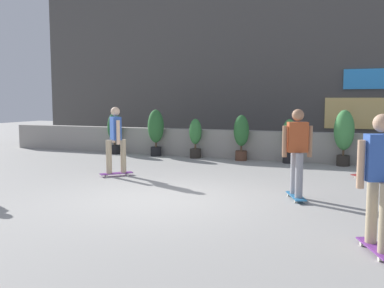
# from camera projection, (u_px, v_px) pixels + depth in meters

# --- Properties ---
(ground_plane) EXTENTS (48.00, 48.00, 0.00)m
(ground_plane) POSITION_uv_depth(u_px,v_px,m) (163.00, 199.00, 7.98)
(ground_plane) COLOR #9E9B96
(planter_wall) EXTENTS (18.00, 0.40, 0.90)m
(planter_wall) POSITION_uv_depth(u_px,v_px,m) (244.00, 145.00, 13.49)
(planter_wall) COLOR gray
(planter_wall) RESTS_ON ground
(building_backdrop) EXTENTS (20.00, 2.08, 6.50)m
(building_backdrop) POSITION_uv_depth(u_px,v_px,m) (270.00, 65.00, 16.90)
(building_backdrop) COLOR #4C4947
(building_backdrop) RESTS_ON ground
(potted_plant_0) EXTENTS (0.48, 0.48, 1.43)m
(potted_plant_0) POSITION_uv_depth(u_px,v_px,m) (114.00, 130.00, 14.67)
(potted_plant_0) COLOR black
(potted_plant_0) RESTS_ON ground
(potted_plant_1) EXTENTS (0.54, 0.54, 1.55)m
(potted_plant_1) POSITION_uv_depth(u_px,v_px,m) (156.00, 129.00, 14.08)
(potted_plant_1) COLOR black
(potted_plant_1) RESTS_ON ground
(potted_plant_2) EXTENTS (0.40, 0.40, 1.27)m
(potted_plant_2) POSITION_uv_depth(u_px,v_px,m) (195.00, 137.00, 13.58)
(potted_plant_2) COLOR #2D2823
(potted_plant_2) RESTS_ON ground
(potted_plant_3) EXTENTS (0.47, 0.47, 1.41)m
(potted_plant_3) POSITION_uv_depth(u_px,v_px,m) (241.00, 134.00, 13.02)
(potted_plant_3) COLOR brown
(potted_plant_3) RESTS_ON ground
(potted_plant_4) EXTENTS (0.42, 0.42, 1.31)m
(potted_plant_4) POSITION_uv_depth(u_px,v_px,m) (289.00, 139.00, 12.49)
(potted_plant_4) COLOR black
(potted_plant_4) RESTS_ON ground
(potted_plant_5) EXTENTS (0.56, 0.56, 1.59)m
(potted_plant_5) POSITION_uv_depth(u_px,v_px,m) (344.00, 133.00, 11.92)
(potted_plant_5) COLOR #2D2823
(potted_plant_5) RESTS_ON ground
(skater_mid_plaza) EXTENTS (0.53, 0.82, 1.70)m
(skater_mid_plaza) POSITION_uv_depth(u_px,v_px,m) (380.00, 177.00, 5.04)
(skater_mid_plaza) COLOR #72338C
(skater_mid_plaza) RESTS_ON ground
(skater_foreground) EXTENTS (0.70, 0.72, 1.70)m
(skater_foreground) POSITION_uv_depth(u_px,v_px,m) (116.00, 138.00, 10.31)
(skater_foreground) COLOR #72338C
(skater_foreground) RESTS_ON ground
(skater_by_wall_right) EXTENTS (0.53, 0.82, 1.70)m
(skater_by_wall_right) POSITION_uv_depth(u_px,v_px,m) (297.00, 150.00, 7.84)
(skater_by_wall_right) COLOR #266699
(skater_by_wall_right) RESTS_ON ground
(skateboard_near_camera) EXTENTS (0.72, 0.69, 0.08)m
(skateboard_near_camera) POSITION_uv_depth(u_px,v_px,m) (367.00, 177.00, 9.89)
(skateboard_near_camera) COLOR maroon
(skateboard_near_camera) RESTS_ON ground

